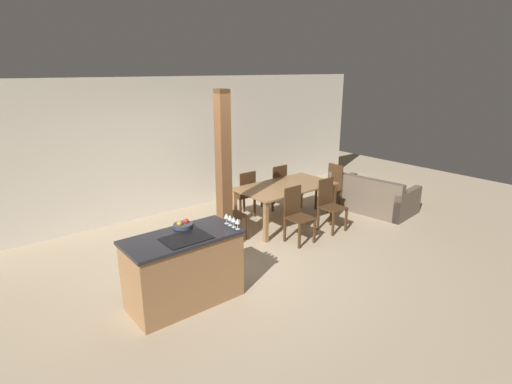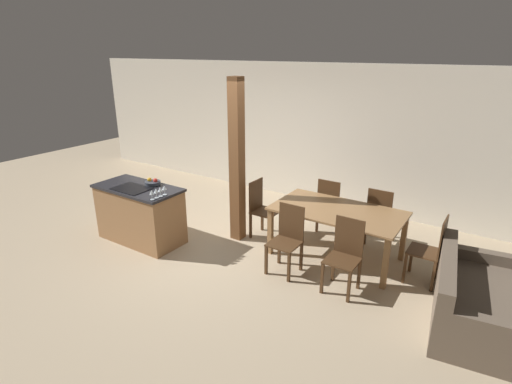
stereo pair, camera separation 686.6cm
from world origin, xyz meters
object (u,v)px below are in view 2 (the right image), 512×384
Objects in this scene: dining_chair_far_left at (330,205)px; dining_chair_near_left at (287,238)px; dining_chair_near_right at (345,254)px; timber_post at (237,162)px; wine_glass_far at (160,190)px; wine_glass_end at (164,188)px; dining_chair_head_end at (262,208)px; dining_table at (337,216)px; couch at (478,303)px; wine_glass_middle at (156,191)px; wine_glass_near at (152,193)px; dining_chair_far_right at (380,216)px; fruit_bowl at (153,182)px; kitchen_island at (140,214)px; dining_chair_foot_end at (431,250)px.

dining_chair_near_left is at bearing 90.00° from dining_chair_far_left.
dining_chair_near_right is 0.37× the size of timber_post.
wine_glass_far is 2.77m from dining_chair_far_left.
wine_glass_end is 1.62m from dining_chair_head_end.
dining_table is at bearing -90.00° from dining_chair_head_end.
dining_chair_head_end reaches higher than couch.
wine_glass_middle and wine_glass_far have the same top height.
wine_glass_end is 1.17m from timber_post.
dining_chair_near_left is at bearing 18.17° from wine_glass_far.
wine_glass_near is 3.47m from dining_chair_far_right.
dining_chair_head_end is 0.37× the size of timber_post.
wine_glass_near is at bearing -43.39° from fruit_bowl.
kitchen_island is 1.50× the size of dining_chair_foot_end.
dining_chair_foot_end is (3.50, 1.40, -0.53)m from wine_glass_middle.
couch is at bearing 12.22° from wine_glass_near.
dining_table is 1.72m from timber_post.
fruit_bowl is at bearing 29.08° from dining_chair_far_right.
kitchen_island is 3.10m from dining_chair_far_left.
dining_chair_near_right is 2.19m from timber_post.
dining_chair_far_left is at bearing 47.88° from wine_glass_end.
couch is at bearing 7.37° from kitchen_island.
wine_glass_end reaches higher than fruit_bowl.
dining_chair_near_left is 2.37m from couch.
fruit_bowl is 1.78m from dining_chair_head_end.
timber_post is (-2.88, -0.28, 0.79)m from dining_chair_foot_end.
wine_glass_middle is at bearing 50.10° from dining_chair_far_left.
timber_post is (1.25, 0.92, 0.82)m from kitchen_island.
wine_glass_near is 0.08× the size of dining_table.
dining_chair_head_end is at bearing -90.00° from dining_chair_foot_end.
dining_chair_head_end is (1.53, 1.20, 0.03)m from kitchen_island.
couch is (4.14, 0.73, -0.76)m from wine_glass_far.
dining_chair_far_left reaches higher than couch.
dining_chair_near_right is (3.12, 0.27, -0.46)m from fruit_bowl.
wine_glass_far reaches higher than dining_chair_head_end.
wine_glass_middle is 0.08× the size of couch.
wine_glass_middle reaches higher than dining_chair_head_end.
dining_table is (2.20, 1.24, -0.36)m from wine_glass_end.
wine_glass_end is 0.15× the size of dining_chair_foot_end.
dining_chair_head_end is 1.00× the size of dining_chair_foot_end.
dining_chair_far_left is 1.00× the size of dining_chair_foot_end.
timber_post reaches higher than dining_table.
couch is at bearing -16.80° from dining_table.
wine_glass_far is 0.15× the size of dining_chair_near_left.
wine_glass_middle is 0.16m from wine_glass_end.
wine_glass_near reaches higher than dining_table.
kitchen_island is at bearing -169.06° from dining_chair_near_left.
couch is at bearing 8.99° from wine_glass_end.
wine_glass_end reaches higher than couch.
wine_glass_middle is at bearing 93.79° from couch.
dining_chair_far_right is (2.62, 1.97, -0.53)m from wine_glass_end.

